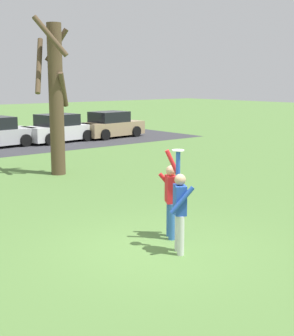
% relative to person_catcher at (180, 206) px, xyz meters
% --- Properties ---
extents(ground_plane, '(120.00, 120.00, 0.00)m').
position_rel_person_catcher_xyz_m(ground_plane, '(-0.17, 0.51, -0.98)').
color(ground_plane, '#567F3D').
extents(person_catcher, '(0.53, 0.59, 2.08)m').
position_rel_person_catcher_xyz_m(person_catcher, '(0.00, 0.00, 0.00)').
color(person_catcher, silver).
rests_on(person_catcher, ground_plane).
extents(person_defender, '(0.62, 0.66, 2.04)m').
position_rel_person_catcher_xyz_m(person_defender, '(0.52, 0.83, -0.00)').
color(person_defender, '#3366B7').
rests_on(person_defender, ground_plane).
extents(frisbee_disc, '(0.25, 0.25, 0.02)m').
position_rel_person_catcher_xyz_m(frisbee_disc, '(0.12, 0.19, 1.11)').
color(frisbee_disc, white).
rests_on(frisbee_disc, person_catcher).
extents(parked_car_white, '(4.26, 2.35, 1.59)m').
position_rel_person_catcher_xyz_m(parked_car_white, '(7.18, 17.53, -0.25)').
color(parked_car_white, white).
rests_on(parked_car_white, ground_plane).
extents(parked_car_tan, '(4.26, 2.35, 1.59)m').
position_rel_person_catcher_xyz_m(parked_car_tan, '(10.75, 17.47, -0.25)').
color(parked_car_tan, tan).
rests_on(parked_car_tan, ground_plane).
extents(bare_tree_tall, '(1.57, 1.81, 5.71)m').
position_rel_person_catcher_xyz_m(bare_tree_tall, '(2.30, 9.04, 1.96)').
color(bare_tree_tall, brown).
rests_on(bare_tree_tall, ground_plane).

